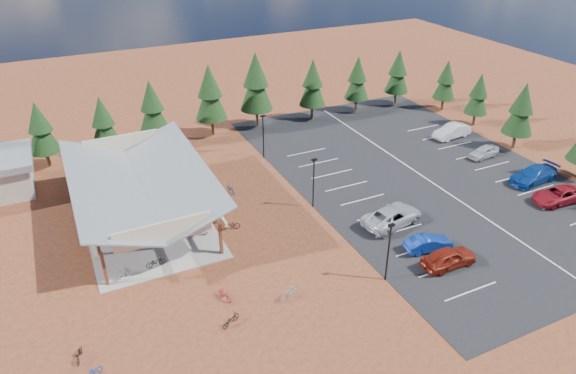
{
  "coord_description": "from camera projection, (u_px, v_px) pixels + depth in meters",
  "views": [
    {
      "loc": [
        -15.32,
        -34.97,
        25.85
      ],
      "look_at": [
        3.25,
        3.89,
        1.64
      ],
      "focal_mm": 32.0,
      "sensor_mm": 36.0,
      "label": 1
    }
  ],
  "objects": [
    {
      "name": "ground",
      "position": [
        274.0,
        230.0,
        45.93
      ],
      "size": [
        140.0,
        140.0,
        0.0
      ],
      "primitive_type": "plane",
      "color": "#5A2E17",
      "rests_on": "ground"
    },
    {
      "name": "asphalt_lot",
      "position": [
        419.0,
        174.0,
        55.23
      ],
      "size": [
        27.0,
        44.0,
        0.04
      ],
      "primitive_type": "cube",
      "color": "black",
      "rests_on": "ground"
    },
    {
      "name": "concrete_pad",
      "position": [
        145.0,
        217.0,
        47.65
      ],
      "size": [
        10.6,
        18.6,
        0.1
      ],
      "primitive_type": "cube",
      "color": "gray",
      "rests_on": "ground"
    },
    {
      "name": "bike_pavilion",
      "position": [
        139.0,
        182.0,
        45.8
      ],
      "size": [
        11.65,
        19.4,
        4.97
      ],
      "color": "#552318",
      "rests_on": "concrete_pad"
    },
    {
      "name": "lamp_post_0",
      "position": [
        389.0,
        248.0,
        38.48
      ],
      "size": [
        0.5,
        0.25,
        5.14
      ],
      "color": "black",
      "rests_on": "ground"
    },
    {
      "name": "lamp_post_1",
      "position": [
        314.0,
        180.0,
        47.92
      ],
      "size": [
        0.5,
        0.25,
        5.14
      ],
      "color": "black",
      "rests_on": "ground"
    },
    {
      "name": "lamp_post_2",
      "position": [
        263.0,
        133.0,
        57.36
      ],
      "size": [
        0.5,
        0.25,
        5.14
      ],
      "color": "black",
      "rests_on": "ground"
    },
    {
      "name": "trash_bin_0",
      "position": [
        215.0,
        218.0,
        46.77
      ],
      "size": [
        0.6,
        0.6,
        0.9
      ],
      "primitive_type": "cylinder",
      "color": "#50301C",
      "rests_on": "ground"
    },
    {
      "name": "trash_bin_1",
      "position": [
        224.0,
        210.0,
        48.03
      ],
      "size": [
        0.6,
        0.6,
        0.9
      ],
      "primitive_type": "cylinder",
      "color": "#50301C",
      "rests_on": "ground"
    },
    {
      "name": "pine_1",
      "position": [
        40.0,
        128.0,
        54.58
      ],
      "size": [
        3.25,
        3.25,
        7.56
      ],
      "color": "#382314",
      "rests_on": "ground"
    },
    {
      "name": "pine_2",
      "position": [
        103.0,
        122.0,
        56.22
      ],
      "size": [
        3.2,
        3.2,
        7.46
      ],
      "color": "#382314",
      "rests_on": "ground"
    },
    {
      "name": "pine_3",
      "position": [
        152.0,
        106.0,
        59.18
      ],
      "size": [
        3.49,
        3.49,
        8.12
      ],
      "color": "#382314",
      "rests_on": "ground"
    },
    {
      "name": "pine_4",
      "position": [
        210.0,
        93.0,
        61.83
      ],
      "size": [
        3.85,
        3.85,
        8.98
      ],
      "color": "#382314",
      "rests_on": "ground"
    },
    {
      "name": "pine_5",
      "position": [
        256.0,
        82.0,
        64.02
      ],
      "size": [
        4.16,
        4.16,
        9.7
      ],
      "color": "#382314",
      "rests_on": "ground"
    },
    {
      "name": "pine_6",
      "position": [
        313.0,
        83.0,
        66.79
      ],
      "size": [
        3.48,
        3.48,
        8.12
      ],
      "color": "#382314",
      "rests_on": "ground"
    },
    {
      "name": "pine_7",
      "position": [
        357.0,
        78.0,
        69.42
      ],
      "size": [
        3.31,
        3.31,
        7.71
      ],
      "color": "#382314",
      "rests_on": "ground"
    },
    {
      "name": "pine_8",
      "position": [
        398.0,
        72.0,
        71.64
      ],
      "size": [
        3.38,
        3.38,
        7.88
      ],
      "color": "#382314",
      "rests_on": "ground"
    },
    {
      "name": "pine_11",
      "position": [
        521.0,
        109.0,
        58.65
      ],
      "size": [
        3.44,
        3.44,
        8.02
      ],
      "color": "#382314",
      "rests_on": "ground"
    },
    {
      "name": "pine_12",
      "position": [
        479.0,
        94.0,
        65.2
      ],
      "size": [
        2.96,
        2.96,
        6.9
      ],
      "color": "#382314",
      "rests_on": "ground"
    },
    {
      "name": "pine_13",
      "position": [
        446.0,
        80.0,
        70.1
      ],
      "size": [
        3.02,
        3.02,
        7.03
      ],
      "color": "#382314",
      "rests_on": "ground"
    },
    {
      "name": "bike_0",
      "position": [
        156.0,
        262.0,
        41.01
      ],
      "size": [
        1.61,
        0.62,
        0.83
      ],
      "primitive_type": "imported",
      "rotation": [
        0.0,
        0.0,
        1.61
      ],
      "color": "black",
      "rests_on": "concrete_pad"
    },
    {
      "name": "bike_1",
      "position": [
        117.0,
        241.0,
        43.41
      ],
      "size": [
        1.52,
        0.52,
        0.9
      ],
      "primitive_type": "imported",
      "rotation": [
        0.0,
        0.0,
        1.5
      ],
      "color": "#93969A",
      "rests_on": "concrete_pad"
    },
    {
      "name": "bike_2",
      "position": [
        106.0,
        218.0,
        46.73
      ],
      "size": [
        1.66,
        0.71,
        0.85
      ],
      "primitive_type": "imported",
      "rotation": [
        0.0,
        0.0,
        1.67
      ],
      "color": "#204791",
      "rests_on": "concrete_pad"
    },
    {
      "name": "bike_3",
      "position": [
        115.0,
        194.0,
        50.32
      ],
      "size": [
        1.57,
        0.64,
        0.92
      ],
      "primitive_type": "imported",
      "rotation": [
        0.0,
        0.0,
        1.43
      ],
      "color": "maroon",
      "rests_on": "concrete_pad"
    },
    {
      "name": "bike_4",
      "position": [
        197.0,
        232.0,
        44.65
      ],
      "size": [
        1.92,
        0.97,
        0.96
      ],
      "primitive_type": "imported",
      "rotation": [
        0.0,
        0.0,
        1.38
      ],
      "color": "black",
      "rests_on": "concrete_pad"
    },
    {
      "name": "bike_5",
      "position": [
        187.0,
        212.0,
        47.36
      ],
      "size": [
        1.82,
        0.78,
        1.06
      ],
      "primitive_type": "imported",
      "rotation": [
        0.0,
        0.0,
        1.73
      ],
      "color": "gray",
      "rests_on": "concrete_pad"
    },
    {
      "name": "bike_6",
      "position": [
        167.0,
        198.0,
        49.64
      ],
      "size": [
        1.85,
        0.69,
        0.97
      ],
      "primitive_type": "imported",
      "rotation": [
        0.0,
        0.0,
        1.6
      ],
      "color": "navy",
      "rests_on": "concrete_pad"
    },
    {
      "name": "bike_7",
      "position": [
        139.0,
        175.0,
        53.93
      ],
      "size": [
        1.52,
        0.56,
        0.89
      ],
      "primitive_type": "imported",
      "rotation": [
        0.0,
        0.0,
        1.47
      ],
      "color": "maroon",
      "rests_on": "concrete_pad"
    },
    {
      "name": "bike_8",
      "position": [
        79.0,
        354.0,
        32.83
      ],
      "size": [
        0.89,
        1.61,
        0.8
      ],
      "primitive_type": "imported",
      "rotation": [
        0.0,
        0.0,
        -0.25
      ],
      "color": "black",
      "rests_on": "ground"
    },
    {
      "name": "bike_9",
      "position": [
        122.0,
        274.0,
        39.72
      ],
      "size": [
        1.67,
        1.4,
        1.03
      ],
      "primitive_type": "imported",
      "rotation": [
        0.0,
        0.0,
        2.2
      ],
      "color": "gray",
      "rests_on": "ground"
    },
    {
      "name": "bike_11",
      "position": [
        225.0,
        295.0,
        37.71
      ],
      "size": [
        0.88,
        1.59,
        0.92
      ],
      "primitive_type": "imported",
      "rotation": [
        0.0,
        0.0,
        0.31
      ],
      "color": "maroon",
      "rests_on": "ground"
    },
    {
      "name": "bike_12",
      "position": [
        231.0,
        320.0,
        35.52
      ],
      "size": [
        1.68,
        1.25,
        0.84
      ],
      "primitive_type": "imported",
      "rotation": [
        0.0,
        0.0,
        2.07
      ],
      "color": "black",
      "rests_on": "ground"
    },
    {
      "name": "bike_13",
      "position": [
        289.0,
        293.0,
        37.77
      ],
      "size": [
        1.73,
        0.92,
        1.0
      ],
      "primitive_type": "imported",
      "rotation": [
        0.0,
        0.0,
        5.0
      ],
      "color": "gray",
      "rests_on": "ground"
    },
    {
      "name": "bike_14",
      "position": [
        231.0,
        189.0,
        51.56
      ],
      "size": [
        0.72,
        1.71,
        0.88
      ],
      "primitive_type": "imported",
      "rotation": [
        0.0,
        0.0,
        0.08
      ],
      "color": "#164B98",
      "rests_on": "ground"
    },
    {
      "name": "bike_15",
      "position": [
        216.0,
        208.0,
        48.17
      ],
      "size": [
        1.1,
        1.73,
        1.01
      ],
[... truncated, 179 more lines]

